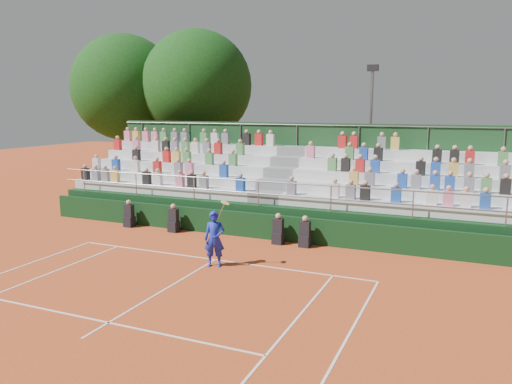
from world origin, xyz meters
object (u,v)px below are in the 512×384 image
at_px(tree_west, 125,88).
at_px(tree_east, 197,86).
at_px(floodlight_mast, 371,121).
at_px(tennis_player, 215,239).

relative_size(tree_west, tree_east, 0.99).
xyz_separation_m(tree_east, floodlight_mast, (10.48, 0.95, -2.05)).
distance_m(tennis_player, floodlight_mast, 14.87).
relative_size(tennis_player, tree_west, 0.23).
distance_m(tree_east, floodlight_mast, 10.73).
height_order(tennis_player, floodlight_mast, floodlight_mast).
relative_size(tennis_player, tree_east, 0.23).
bearing_deg(tennis_player, tree_west, 136.08).
bearing_deg(tree_west, tree_east, 7.34).
height_order(tree_west, tree_east, tree_east).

